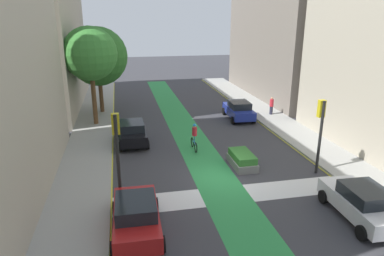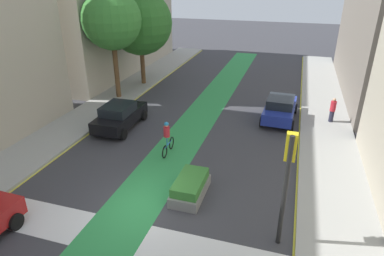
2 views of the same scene
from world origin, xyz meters
TOP-DOWN VIEW (x-y plane):
  - ground_plane at (0.00, 0.00)m, footprint 120.00×120.00m
  - bike_lane_paint at (-0.41, 0.00)m, footprint 2.40×60.00m
  - crosswalk_band at (0.00, -2.00)m, footprint 12.00×1.80m
  - sidewalk_left at (-7.50, 0.00)m, footprint 3.00×60.00m
  - curb_stripe_left at (-6.00, 0.00)m, footprint 0.16×60.00m
  - sidewalk_right at (7.50, 0.00)m, footprint 3.00×60.00m
  - curb_stripe_right at (6.00, 0.00)m, footprint 0.16×60.00m
  - traffic_signal_near_right at (5.40, -0.44)m, footprint 0.35×0.52m
  - traffic_signal_near_left at (-5.51, -1.75)m, footprint 0.35×0.52m
  - car_blue_right_far at (4.64, 10.70)m, footprint 2.16×4.27m
  - car_red_left_near at (-4.89, -4.23)m, footprint 2.10×4.24m
  - car_black_left_far at (-4.60, 6.55)m, footprint 2.10×4.24m
  - car_white_right_near at (4.78, -5.20)m, footprint 2.15×4.26m
  - cyclist_in_lane at (-0.64, 4.31)m, footprint 0.32×1.73m
  - pedestrian_sidewalk_right_a at (7.80, 11.03)m, footprint 0.34×0.34m
  - street_tree_near at (-7.30, 11.32)m, footprint 4.15×4.15m
  - street_tree_far at (-6.94, 15.04)m, footprint 5.11×5.11m
  - median_planter at (1.59, 1.19)m, footprint 1.23×2.33m

SIDE VIEW (x-z plane):
  - ground_plane at x=0.00m, z-range 0.00..0.00m
  - crosswalk_band at x=0.00m, z-range 0.00..0.01m
  - bike_lane_paint at x=-0.41m, z-range 0.00..0.01m
  - curb_stripe_left at x=-6.00m, z-range 0.00..0.01m
  - curb_stripe_right at x=6.00m, z-range 0.00..0.01m
  - sidewalk_left at x=-7.50m, z-range 0.00..0.15m
  - sidewalk_right at x=7.50m, z-range 0.00..0.15m
  - median_planter at x=1.59m, z-range -0.02..0.83m
  - car_blue_right_far at x=4.64m, z-range 0.02..1.59m
  - car_red_left_near at x=-4.89m, z-range 0.02..1.59m
  - car_black_left_far at x=-4.60m, z-range 0.02..1.59m
  - car_white_right_near at x=4.78m, z-range 0.02..1.59m
  - pedestrian_sidewalk_right_a at x=7.80m, z-range 0.16..1.71m
  - cyclist_in_lane at x=-0.64m, z-range 0.04..1.90m
  - traffic_signal_near_right at x=5.40m, z-range 0.85..5.05m
  - traffic_signal_near_left at x=-5.51m, z-range 0.88..5.31m
  - street_tree_far at x=-6.94m, z-range 1.35..8.88m
  - street_tree_near at x=-7.30m, z-range 1.89..9.56m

